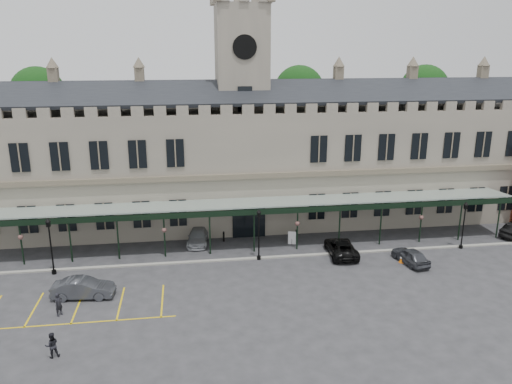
{
  "coord_description": "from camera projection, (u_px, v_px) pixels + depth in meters",
  "views": [
    {
      "loc": [
        -5.89,
        -34.74,
        17.88
      ],
      "look_at": [
        0.0,
        6.0,
        6.0
      ],
      "focal_mm": 35.0,
      "sensor_mm": 36.0,
      "label": 1
    }
  ],
  "objects": [
    {
      "name": "car_taxi",
      "position": [
        198.0,
        236.0,
        47.44
      ],
      "size": [
        2.39,
        4.73,
        1.32
      ],
      "primitive_type": "imported",
      "rotation": [
        0.0,
        0.0,
        -0.12
      ],
      "color": "#A9ACB1",
      "rests_on": "ground"
    },
    {
      "name": "bollard_left",
      "position": [
        224.0,
        237.0,
        47.85
      ],
      "size": [
        0.17,
        0.17,
        0.98
      ],
      "primitive_type": "cylinder",
      "color": "black",
      "rests_on": "ground"
    },
    {
      "name": "tree_behind_mid",
      "position": [
        299.0,
        92.0,
        60.12
      ],
      "size": [
        6.0,
        6.0,
        16.0
      ],
      "color": "#332314",
      "rests_on": "ground"
    },
    {
      "name": "person_a",
      "position": [
        59.0,
        304.0,
        34.48
      ],
      "size": [
        0.68,
        0.74,
        1.69
      ],
      "primitive_type": "imported",
      "rotation": [
        0.0,
        0.0,
        0.98
      ],
      "color": "black",
      "rests_on": "ground"
    },
    {
      "name": "tree_behind_left",
      "position": [
        38.0,
        95.0,
        56.0
      ],
      "size": [
        6.0,
        6.0,
        16.0
      ],
      "color": "#332314",
      "rests_on": "ground"
    },
    {
      "name": "car_right_a",
      "position": [
        411.0,
        256.0,
        42.95
      ],
      "size": [
        2.32,
        4.24,
        1.37
      ],
      "primitive_type": "imported",
      "rotation": [
        0.0,
        0.0,
        3.33
      ],
      "color": "#3A3C42",
      "rests_on": "ground"
    },
    {
      "name": "car_van",
      "position": [
        341.0,
        247.0,
        44.69
      ],
      "size": [
        2.65,
        5.18,
        1.4
      ],
      "primitive_type": "imported",
      "rotation": [
        0.0,
        0.0,
        3.08
      ],
      "color": "black",
      "rests_on": "ground"
    },
    {
      "name": "traffic_cone",
      "position": [
        402.0,
        259.0,
        43.15
      ],
      "size": [
        0.45,
        0.45,
        0.71
      ],
      "rotation": [
        0.0,
        0.0,
        0.34
      ],
      "color": "#E36207",
      "rests_on": "ground"
    },
    {
      "name": "person_b",
      "position": [
        52.0,
        345.0,
        29.8
      ],
      "size": [
        0.95,
        0.84,
        1.62
      ],
      "primitive_type": "imported",
      "rotation": [
        0.0,
        0.0,
        3.48
      ],
      "color": "black",
      "rests_on": "ground"
    },
    {
      "name": "kerb",
      "position": [
        257.0,
        258.0,
        44.02
      ],
      "size": [
        60.0,
        0.4,
        0.12
      ],
      "primitive_type": "cube",
      "color": "gray",
      "rests_on": "ground"
    },
    {
      "name": "lamp_post_left",
      "position": [
        50.0,
        241.0,
        40.3
      ],
      "size": [
        0.46,
        0.46,
        4.86
      ],
      "color": "black",
      "rests_on": "ground"
    },
    {
      "name": "tree_behind_right",
      "position": [
        424.0,
        90.0,
        62.32
      ],
      "size": [
        6.0,
        6.0,
        16.0
      ],
      "color": "#332314",
      "rests_on": "ground"
    },
    {
      "name": "clock_tower",
      "position": [
        242.0,
        97.0,
        50.38
      ],
      "size": [
        5.6,
        5.6,
        24.8
      ],
      "color": "slate",
      "rests_on": "ground"
    },
    {
      "name": "sign_board",
      "position": [
        292.0,
        238.0,
        47.15
      ],
      "size": [
        0.73,
        0.24,
        1.26
      ],
      "rotation": [
        0.0,
        0.0,
        -0.26
      ],
      "color": "black",
      "rests_on": "ground"
    },
    {
      "name": "car_left_b",
      "position": [
        83.0,
        288.0,
        37.02
      ],
      "size": [
        4.65,
        1.96,
        1.5
      ],
      "primitive_type": "imported",
      "rotation": [
        0.0,
        0.0,
        1.49
      ],
      "color": "#3A3C42",
      "rests_on": "ground"
    },
    {
      "name": "bollard_right",
      "position": [
        296.0,
        234.0,
        48.57
      ],
      "size": [
        0.16,
        0.16,
        0.92
      ],
      "primitive_type": "cylinder",
      "color": "black",
      "rests_on": "ground"
    },
    {
      "name": "canopy",
      "position": [
        254.0,
        226.0,
        45.23
      ],
      "size": [
        50.0,
        4.1,
        4.3
      ],
      "color": "#8C9E93",
      "rests_on": "ground"
    },
    {
      "name": "parking_markings",
      "position": [
        77.0,
        310.0,
        35.45
      ],
      "size": [
        16.0,
        6.0,
        0.01
      ],
      "primitive_type": null,
      "color": "gold",
      "rests_on": "ground"
    },
    {
      "name": "ground",
      "position": [
        267.0,
        287.0,
        38.8
      ],
      "size": [
        140.0,
        140.0,
        0.0
      ],
      "primitive_type": "plane",
      "color": "#2C2C2F"
    },
    {
      "name": "station_building",
      "position": [
        242.0,
        162.0,
        52.14
      ],
      "size": [
        60.0,
        10.36,
        17.3
      ],
      "color": "slate",
      "rests_on": "ground"
    },
    {
      "name": "lamp_post_right",
      "position": [
        464.0,
        221.0,
        45.61
      ],
      "size": [
        0.43,
        0.43,
        4.53
      ],
      "color": "black",
      "rests_on": "ground"
    },
    {
      "name": "lamp_post_mid",
      "position": [
        259.0,
        230.0,
        43.16
      ],
      "size": [
        0.44,
        0.44,
        4.65
      ],
      "color": "black",
      "rests_on": "ground"
    }
  ]
}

